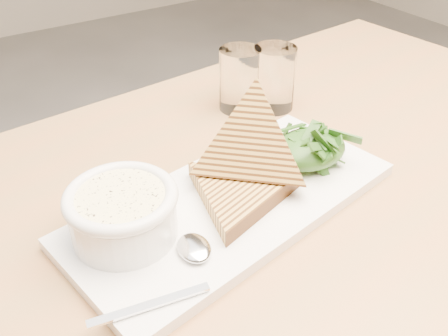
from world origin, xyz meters
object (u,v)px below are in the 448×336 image
glass_near (274,78)px  soup_bowl (124,218)px  platter (233,203)px  glass_far (240,80)px  table_top (306,195)px

glass_near → soup_bowl: bearing=-153.4°
platter → glass_far: size_ratio=4.08×
table_top → soup_bowl: soup_bowl is taller
glass_near → table_top: bearing=-115.3°
glass_near → glass_far: bearing=150.3°
soup_bowl → glass_far: bearing=34.1°
table_top → glass_near: (0.09, 0.20, 0.07)m
glass_near → platter: bearing=-138.1°
soup_bowl → glass_far: (0.30, 0.20, 0.01)m
soup_bowl → glass_far: size_ratio=1.14×
table_top → platter: 0.12m
table_top → glass_near: size_ratio=11.10×
glass_far → glass_near: bearing=-29.7°
table_top → glass_far: 0.24m
glass_far → table_top: bearing=-101.2°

